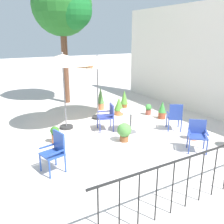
% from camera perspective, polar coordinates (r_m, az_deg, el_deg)
% --- Properties ---
extents(ground_plane, '(60.00, 60.00, 0.00)m').
position_cam_1_polar(ground_plane, '(7.95, 0.75, -4.88)').
color(ground_plane, beige).
extents(villa_facade, '(9.94, 0.30, 4.17)m').
position_cam_1_polar(villa_facade, '(10.13, 21.48, 10.91)').
color(villa_facade, silver).
rests_on(villa_facade, ground).
extents(terrace_railing, '(0.03, 5.28, 1.01)m').
position_cam_1_polar(terrace_railing, '(5.15, 22.54, -10.80)').
color(terrace_railing, black).
rests_on(terrace_railing, ground).
extents(shade_tree, '(2.64, 2.52, 5.43)m').
position_cam_1_polar(shade_tree, '(11.46, -11.11, 22.79)').
color(shade_tree, brown).
rests_on(shade_tree, ground).
extents(patio_umbrella_0, '(2.01, 2.01, 2.48)m').
position_cam_1_polar(patio_umbrella_0, '(8.01, -11.21, 11.53)').
color(patio_umbrella_0, '#2D2D2D').
rests_on(patio_umbrella_0, ground).
extents(patio_umbrella_1, '(2.10, 2.10, 2.32)m').
position_cam_1_polar(patio_umbrella_1, '(8.93, -3.42, 11.41)').
color(patio_umbrella_1, '#2D2D2D').
rests_on(patio_umbrella_1, ground).
extents(cafe_table_0, '(0.67, 0.67, 0.72)m').
position_cam_1_polar(cafe_table_0, '(7.90, 4.29, -1.21)').
color(cafe_table_0, white).
rests_on(cafe_table_0, ground).
extents(patio_chair_0, '(0.63, 0.62, 0.92)m').
position_cam_1_polar(patio_chair_0, '(8.25, 14.14, -0.80)').
color(patio_chair_0, '#294198').
rests_on(patio_chair_0, ground).
extents(patio_chair_1, '(0.60, 0.59, 0.87)m').
position_cam_1_polar(patio_chair_1, '(8.07, -1.01, -0.67)').
color(patio_chair_1, '#2F3D94').
rests_on(patio_chair_1, ground).
extents(patio_chair_2, '(0.54, 0.52, 0.92)m').
position_cam_1_polar(patio_chair_2, '(5.80, -12.85, -8.33)').
color(patio_chair_2, '#284A9E').
rests_on(patio_chair_2, ground).
extents(patio_chair_3, '(0.63, 0.64, 0.84)m').
position_cam_1_polar(patio_chair_3, '(7.01, 18.91, -4.60)').
color(patio_chair_3, '#2F469A').
rests_on(patio_chair_3, ground).
extents(potted_plant_0, '(0.28, 0.28, 0.66)m').
position_cam_1_polar(potted_plant_0, '(9.42, 11.37, 0.47)').
color(potted_plant_0, '#97452B').
rests_on(potted_plant_0, ground).
extents(potted_plant_1, '(0.31, 0.31, 0.77)m').
position_cam_1_polar(potted_plant_1, '(10.57, 2.83, 3.04)').
color(potted_plant_1, brown).
rests_on(potted_plant_1, ground).
extents(potted_plant_2, '(0.29, 0.29, 0.93)m').
position_cam_1_polar(potted_plant_2, '(10.36, -2.61, 3.14)').
color(potted_plant_2, '#CA6D42').
rests_on(potted_plant_2, ground).
extents(potted_plant_3, '(0.24, 0.24, 0.43)m').
position_cam_1_polar(potted_plant_3, '(9.81, 8.29, 0.66)').
color(potted_plant_3, '#954A3C').
rests_on(potted_plant_3, ground).
extents(potted_plant_5, '(0.36, 0.36, 0.70)m').
position_cam_1_polar(potted_plant_5, '(9.68, 1.60, 1.37)').
color(potted_plant_5, '#C26F40').
rests_on(potted_plant_5, ground).
extents(potted_plant_6, '(0.41, 0.41, 0.56)m').
position_cam_1_polar(potted_plant_6, '(7.27, 2.82, -4.40)').
color(potted_plant_6, brown).
rests_on(potted_plant_6, ground).
extents(potted_plant_7, '(0.26, 0.26, 0.49)m').
position_cam_1_polar(potted_plant_7, '(7.37, -12.89, -4.83)').
color(potted_plant_7, '#CB7241').
rests_on(potted_plant_7, ground).
extents(potted_plant_8, '(0.29, 0.29, 0.50)m').
position_cam_1_polar(potted_plant_8, '(7.81, 18.20, -4.13)').
color(potted_plant_8, '#C05F3A').
rests_on(potted_plant_8, ground).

